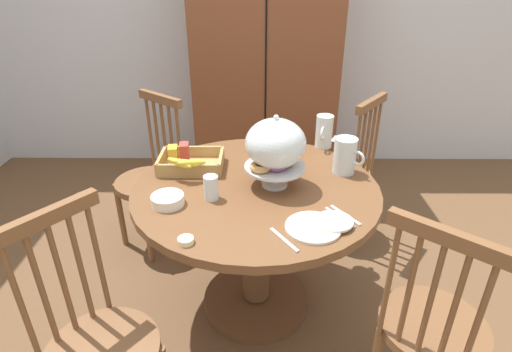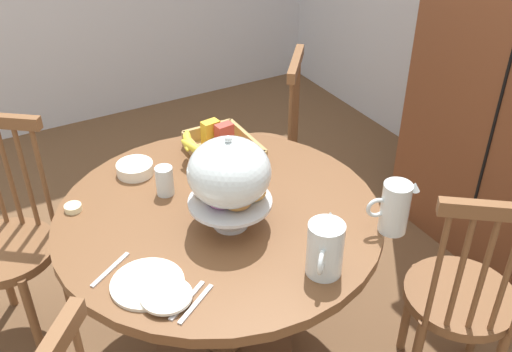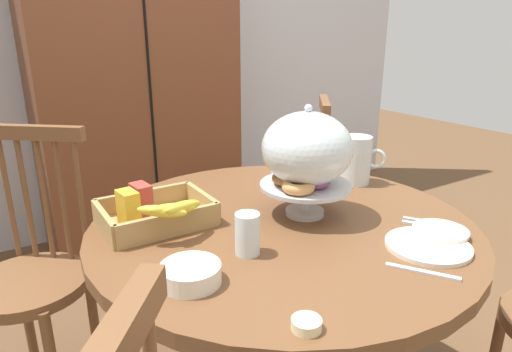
# 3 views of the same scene
# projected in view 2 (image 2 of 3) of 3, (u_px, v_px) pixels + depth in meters

# --- Properties ---
(ground_plane) EXTENTS (10.00, 10.00, 0.00)m
(ground_plane) POSITION_uv_depth(u_px,v_px,m) (245.00, 352.00, 2.43)
(ground_plane) COLOR brown
(dining_table) EXTENTS (1.14, 1.14, 0.74)m
(dining_table) POSITION_uv_depth(u_px,v_px,m) (221.00, 260.00, 2.15)
(dining_table) COLOR brown
(dining_table) RESTS_ON ground_plane
(windsor_chair_near_window) EXTENTS (0.47, 0.47, 0.97)m
(windsor_chair_near_window) POSITION_uv_depth(u_px,v_px,m) (265.00, 155.00, 2.90)
(windsor_chair_near_window) COLOR brown
(windsor_chair_near_window) RESTS_ON ground_plane
(windsor_chair_by_cabinet) EXTENTS (0.47, 0.47, 0.97)m
(windsor_chair_by_cabinet) POSITION_uv_depth(u_px,v_px,m) (7.00, 247.00, 2.31)
(windsor_chair_by_cabinet) COLOR brown
(windsor_chair_by_cabinet) RESTS_ON ground_plane
(windsor_chair_far_side) EXTENTS (0.47, 0.47, 0.97)m
(windsor_chair_far_side) POSITION_uv_depth(u_px,v_px,m) (461.00, 301.00, 2.06)
(windsor_chair_far_side) COLOR brown
(windsor_chair_far_side) RESTS_ON ground_plane
(pastry_stand_with_dome) EXTENTS (0.28, 0.28, 0.34)m
(pastry_stand_with_dome) POSITION_uv_depth(u_px,v_px,m) (229.00, 176.00, 1.86)
(pastry_stand_with_dome) COLOR silver
(pastry_stand_with_dome) RESTS_ON dining_table
(orange_juice_pitcher) EXTENTS (0.16, 0.15, 0.18)m
(orange_juice_pitcher) POSITION_uv_depth(u_px,v_px,m) (325.00, 251.00, 1.72)
(orange_juice_pitcher) COLOR silver
(orange_juice_pitcher) RESTS_ON dining_table
(milk_pitcher) EXTENTS (0.09, 0.17, 0.18)m
(milk_pitcher) POSITION_uv_depth(u_px,v_px,m) (394.00, 210.00, 1.89)
(milk_pitcher) COLOR silver
(milk_pitcher) RESTS_ON dining_table
(cereal_basket) EXTENTS (0.32, 0.30, 0.12)m
(cereal_basket) POSITION_uv_depth(u_px,v_px,m) (218.00, 146.00, 2.32)
(cereal_basket) COLOR tan
(cereal_basket) RESTS_ON dining_table
(china_plate_large) EXTENTS (0.22, 0.22, 0.01)m
(china_plate_large) POSITION_uv_depth(u_px,v_px,m) (147.00, 284.00, 1.72)
(china_plate_large) COLOR white
(china_plate_large) RESTS_ON dining_table
(china_plate_small) EXTENTS (0.15, 0.15, 0.01)m
(china_plate_small) POSITION_uv_depth(u_px,v_px,m) (167.00, 296.00, 1.66)
(china_plate_small) COLOR white
(china_plate_small) RESTS_ON china_plate_large
(cereal_bowl) EXTENTS (0.14, 0.14, 0.04)m
(cereal_bowl) POSITION_uv_depth(u_px,v_px,m) (135.00, 169.00, 2.22)
(cereal_bowl) COLOR white
(cereal_bowl) RESTS_ON dining_table
(drinking_glass) EXTENTS (0.06, 0.06, 0.11)m
(drinking_glass) POSITION_uv_depth(u_px,v_px,m) (165.00, 181.00, 2.09)
(drinking_glass) COLOR silver
(drinking_glass) RESTS_ON dining_table
(butter_dish) EXTENTS (0.06, 0.06, 0.02)m
(butter_dish) POSITION_uv_depth(u_px,v_px,m) (73.00, 208.00, 2.02)
(butter_dish) COLOR beige
(butter_dish) RESTS_ON dining_table
(table_knife) EXTENTS (0.10, 0.15, 0.01)m
(table_knife) POSITION_uv_depth(u_px,v_px,m) (187.00, 300.00, 1.66)
(table_knife) COLOR silver
(table_knife) RESTS_ON dining_table
(dinner_fork) EXTENTS (0.10, 0.15, 0.01)m
(dinner_fork) POSITION_uv_depth(u_px,v_px,m) (196.00, 304.00, 1.65)
(dinner_fork) COLOR silver
(dinner_fork) RESTS_ON dining_table
(soup_spoon) EXTENTS (0.10, 0.15, 0.01)m
(soup_spoon) POSITION_uv_depth(u_px,v_px,m) (110.00, 269.00, 1.77)
(soup_spoon) COLOR silver
(soup_spoon) RESTS_ON dining_table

